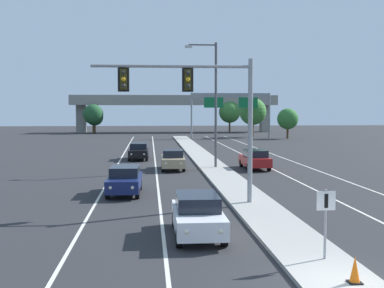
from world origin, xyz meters
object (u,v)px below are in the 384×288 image
(car_oncoming_black, at_px, (139,151))
(traffic_cone_median_nose, at_px, (355,270))
(car_oncoming_tan, at_px, (173,159))
(tree_far_right_b, at_px, (230,112))
(street_lamp_median, at_px, (213,97))
(tree_far_right_a, at_px, (288,119))
(car_oncoming_white, at_px, (198,215))
(tree_far_left_c, at_px, (93,114))
(car_oncoming_navy, at_px, (125,180))
(car_receding_red, at_px, (255,159))
(highway_sign_gantry, at_px, (231,101))
(overhead_signal_mast, at_px, (200,99))
(median_sign_post, at_px, (326,214))
(tree_far_right_c, at_px, (253,112))
(tree_far_left_b, at_px, (95,117))

(car_oncoming_black, distance_m, traffic_cone_median_nose, 35.59)
(car_oncoming_tan, height_order, tree_far_right_b, tree_far_right_b)
(street_lamp_median, bearing_deg, traffic_cone_median_nose, -89.13)
(tree_far_right_a, bearing_deg, car_oncoming_white, -108.82)
(car_oncoming_black, height_order, tree_far_left_c, tree_far_left_c)
(tree_far_right_a, bearing_deg, car_oncoming_navy, -115.17)
(car_receding_red, distance_m, tree_far_right_a, 42.18)
(highway_sign_gantry, relative_size, tree_far_right_b, 2.07)
(car_oncoming_navy, xyz_separation_m, highway_sign_gantry, (14.83, 52.98, 5.34))
(street_lamp_median, distance_m, car_oncoming_tan, 5.95)
(overhead_signal_mast, xyz_separation_m, tree_far_right_b, (13.92, 76.53, -1.16))
(median_sign_post, bearing_deg, tree_far_right_a, 75.22)
(tree_far_right_c, height_order, tree_far_left_b, tree_far_right_c)
(car_receding_red, bearing_deg, car_oncoming_navy, -132.12)
(overhead_signal_mast, bearing_deg, street_lamp_median, 80.30)
(median_sign_post, bearing_deg, car_oncoming_navy, 117.23)
(traffic_cone_median_nose, relative_size, highway_sign_gantry, 0.06)
(overhead_signal_mast, height_order, car_oncoming_white, overhead_signal_mast)
(car_receding_red, bearing_deg, car_oncoming_white, -107.88)
(highway_sign_gantry, bearing_deg, tree_far_right_a, -14.33)
(street_lamp_median, xyz_separation_m, tree_far_right_b, (11.32, 61.33, -1.61))
(car_oncoming_white, xyz_separation_m, tree_far_right_a, (20.57, 60.35, 2.40))
(car_receding_red, height_order, traffic_cone_median_nose, car_receding_red)
(median_sign_post, distance_m, car_oncoming_white, 5.30)
(street_lamp_median, height_order, car_oncoming_tan, street_lamp_median)
(car_oncoming_white, distance_m, tree_far_left_c, 81.65)
(median_sign_post, bearing_deg, tree_far_left_b, 100.88)
(median_sign_post, distance_m, highway_sign_gantry, 67.03)
(car_oncoming_black, height_order, tree_far_right_a, tree_far_right_a)
(car_oncoming_navy, distance_m, highway_sign_gantry, 55.28)
(car_receding_red, distance_m, traffic_cone_median_nose, 26.72)
(tree_far_right_b, bearing_deg, traffic_cone_median_nose, -97.04)
(highway_sign_gantry, distance_m, tree_far_left_c, 30.42)
(car_oncoming_black, bearing_deg, tree_far_right_c, 62.69)
(street_lamp_median, bearing_deg, tree_far_left_c, 105.20)
(overhead_signal_mast, height_order, street_lamp_median, street_lamp_median)
(car_oncoming_black, xyz_separation_m, highway_sign_gantry, (14.45, 33.61, 5.34))
(car_oncoming_tan, distance_m, tree_far_left_c, 61.14)
(traffic_cone_median_nose, relative_size, tree_far_right_a, 0.15)
(median_sign_post, relative_size, car_oncoming_navy, 0.49)
(median_sign_post, bearing_deg, street_lamp_median, 90.85)
(median_sign_post, height_order, car_oncoming_black, median_sign_post)
(car_receding_red, bearing_deg, overhead_signal_mast, -111.99)
(median_sign_post, relative_size, tree_far_left_c, 0.38)
(tree_far_right_a, height_order, tree_far_right_b, tree_far_right_b)
(tree_far_right_b, bearing_deg, tree_far_left_b, -177.27)
(tree_far_right_c, xyz_separation_m, tree_far_right_b, (-1.20, 17.19, -0.20))
(overhead_signal_mast, xyz_separation_m, tree_far_left_b, (-13.34, 75.23, -2.13))
(car_oncoming_white, relative_size, traffic_cone_median_nose, 6.05)
(median_sign_post, bearing_deg, highway_sign_gantry, 83.19)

